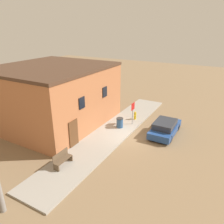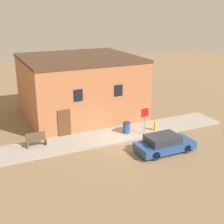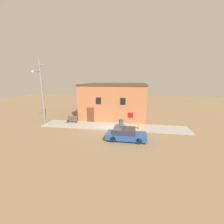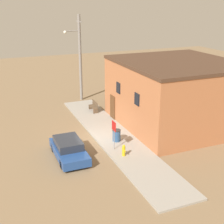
% 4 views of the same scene
% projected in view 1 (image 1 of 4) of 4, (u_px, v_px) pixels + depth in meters
% --- Properties ---
extents(ground_plane, '(80.00, 80.00, 0.00)m').
position_uv_depth(ground_plane, '(128.00, 136.00, 18.45)').
color(ground_plane, '#846B4C').
extents(sidewalk, '(18.98, 2.96, 0.12)m').
position_uv_depth(sidewalk, '(113.00, 132.00, 19.10)').
color(sidewalk, '#9E998E').
rests_on(sidewalk, ground).
extents(brick_building, '(9.86, 9.17, 5.42)m').
position_uv_depth(brick_building, '(53.00, 95.00, 20.32)').
color(brick_building, '#B26B42').
rests_on(brick_building, ground).
extents(fire_hydrant, '(0.46, 0.22, 0.80)m').
position_uv_depth(fire_hydrant, '(135.00, 115.00, 21.38)').
color(fire_hydrant, gold).
rests_on(fire_hydrant, sidewalk).
extents(stop_sign, '(0.66, 0.06, 2.08)m').
position_uv_depth(stop_sign, '(133.00, 109.00, 19.95)').
color(stop_sign, gray).
rests_on(stop_sign, sidewalk).
extents(bench, '(1.41, 0.44, 0.96)m').
position_uv_depth(bench, '(62.00, 159.00, 14.31)').
color(bench, brown).
rests_on(bench, sidewalk).
extents(trash_bin, '(0.62, 0.62, 0.89)m').
position_uv_depth(trash_bin, '(120.00, 123.00, 19.67)').
color(trash_bin, '#2D517F').
rests_on(trash_bin, sidewalk).
extents(parked_car, '(4.09, 1.82, 1.25)m').
position_uv_depth(parked_car, '(165.00, 128.00, 18.64)').
color(parked_car, black).
rests_on(parked_car, ground).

